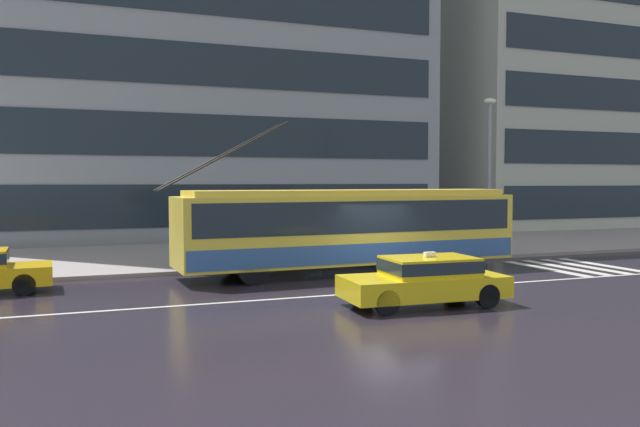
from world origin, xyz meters
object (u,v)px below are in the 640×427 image
street_lamp (489,162)px  taxi_oncoming_near (426,279)px  trolleybus (350,227)px  pedestrian_approaching_curb (377,216)px  bus_shelter (275,211)px  pedestrian_at_shelter (294,218)px

street_lamp → taxi_oncoming_near: bearing=-133.1°
trolleybus → pedestrian_approaching_curb: 4.85m
bus_shelter → street_lamp: street_lamp is taller
taxi_oncoming_near → pedestrian_at_shelter: size_ratio=2.20×
pedestrian_at_shelter → pedestrian_approaching_curb: pedestrian_approaching_curb is taller
trolleybus → street_lamp: size_ratio=1.92×
taxi_oncoming_near → street_lamp: (8.20, 8.77, 3.37)m
taxi_oncoming_near → bus_shelter: 9.30m
taxi_oncoming_near → pedestrian_at_shelter: bearing=90.7°
bus_shelter → pedestrian_at_shelter: size_ratio=1.83×
bus_shelter → street_lamp: bearing=-2.0°
trolleybus → taxi_oncoming_near: size_ratio=2.96×
taxi_oncoming_near → street_lamp: bearing=46.9°
taxi_oncoming_near → street_lamp: street_lamp is taller
trolleybus → taxi_oncoming_near: (-0.49, -6.03, -0.91)m
bus_shelter → pedestrian_approaching_curb: size_ratio=1.79×
pedestrian_approaching_curb → street_lamp: bearing=-13.4°
bus_shelter → pedestrian_at_shelter: 1.81m
taxi_oncoming_near → pedestrian_approaching_curb: 10.53m
pedestrian_at_shelter → trolleybus: bearing=-82.1°
pedestrian_approaching_curb → street_lamp: (4.80, -1.14, 2.32)m
pedestrian_at_shelter → street_lamp: 8.80m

